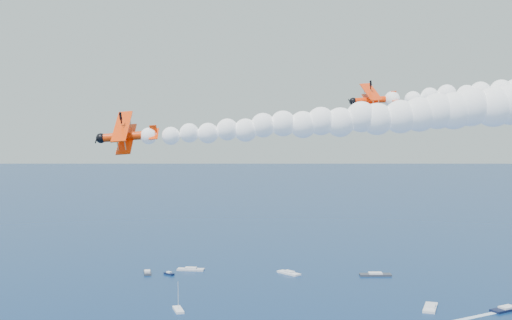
% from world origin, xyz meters
% --- Properties ---
extents(biplane_lead, '(9.71, 11.01, 7.65)m').
position_xyz_m(biplane_lead, '(7.69, 32.22, 61.43)').
color(biplane_lead, '#FF3205').
extents(biplane_trail, '(11.69, 13.24, 9.67)m').
position_xyz_m(biplane_trail, '(-22.42, 13.66, 56.25)').
color(biplane_trail, '#FF3805').
extents(smoke_trail_trail, '(70.94, 50.98, 11.87)m').
position_xyz_m(smoke_trail_trail, '(9.42, 26.15, 58.89)').
color(smoke_trail_trail, white).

